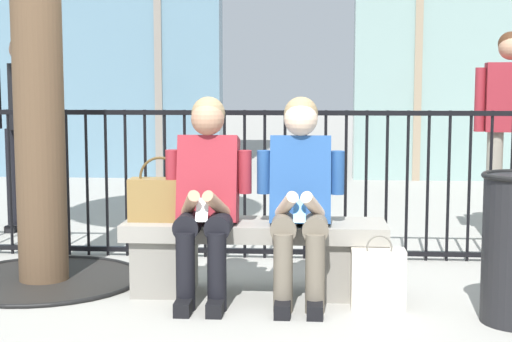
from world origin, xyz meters
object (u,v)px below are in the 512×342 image
stone_bench (255,250)px  bystander_further_back (23,117)px  seated_person_companion (300,193)px  shopping_bag (378,278)px  seated_person_with_phone (207,192)px  bystander_at_railing (508,119)px  handbag_on_bench (161,198)px

stone_bench → bystander_further_back: (-2.16, 1.91, 0.73)m
stone_bench → seated_person_companion: size_ratio=1.32×
shopping_bag → bystander_further_back: (-2.89, 2.17, 0.82)m
bystander_further_back → seated_person_companion: bearing=-39.8°
seated_person_with_phone → bystander_at_railing: bearing=40.8°
seated_person_with_phone → seated_person_companion: 0.56m
handbag_on_bench → bystander_at_railing: 3.13m
seated_person_with_phone → handbag_on_bench: 0.33m
seated_person_with_phone → bystander_at_railing: size_ratio=0.71×
stone_bench → bystander_further_back: bearing=138.6°
stone_bench → bystander_at_railing: (1.94, 1.79, 0.73)m
bystander_at_railing → seated_person_with_phone: bearing=-139.2°
stone_bench → handbag_on_bench: 0.66m
handbag_on_bench → shopping_bag: (1.31, -0.25, -0.41)m
stone_bench → seated_person_with_phone: seated_person_with_phone is taller
shopping_bag → stone_bench: bearing=160.2°
stone_bench → bystander_further_back: bystander_further_back is taller
seated_person_companion → seated_person_with_phone: bearing=180.0°
stone_bench → bystander_at_railing: size_ratio=0.94×
bystander_further_back → stone_bench: bearing=-41.4°
bystander_further_back → seated_person_with_phone: bearing=-47.2°
bystander_at_railing → bystander_further_back: same height
seated_person_with_phone → bystander_further_back: bearing=132.8°
handbag_on_bench → seated_person_with_phone: bearing=-21.4°
seated_person_companion → bystander_at_railing: (1.67, 1.92, 0.35)m
stone_bench → handbag_on_bench: bearing=-179.0°
seated_person_with_phone → shopping_bag: size_ratio=2.76×
seated_person_companion → shopping_bag: seated_person_companion is taller
seated_person_companion → shopping_bag: (0.45, -0.13, -0.47)m
seated_person_with_phone → handbag_on_bench: bearing=158.6°
stone_bench → bystander_at_railing: bearing=42.6°
stone_bench → handbag_on_bench: (-0.58, -0.01, 0.32)m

